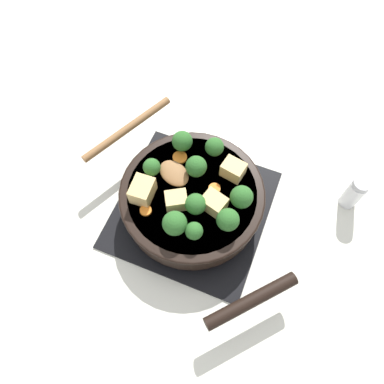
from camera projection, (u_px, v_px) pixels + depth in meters
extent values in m
plane|color=silver|center=(192.00, 209.00, 0.80)|extent=(2.40, 2.40, 0.00)
cube|color=black|center=(192.00, 208.00, 0.80)|extent=(0.31, 0.31, 0.01)
torus|color=black|center=(192.00, 205.00, 0.78)|extent=(0.24, 0.24, 0.01)
cube|color=black|center=(192.00, 205.00, 0.78)|extent=(0.01, 0.23, 0.01)
cube|color=black|center=(192.00, 205.00, 0.78)|extent=(0.23, 0.01, 0.01)
cylinder|color=black|center=(192.00, 198.00, 0.75)|extent=(0.28, 0.28, 0.06)
cylinder|color=brown|center=(192.00, 197.00, 0.75)|extent=(0.25, 0.25, 0.05)
torus|color=black|center=(192.00, 193.00, 0.73)|extent=(0.29, 0.29, 0.01)
cylinder|color=black|center=(251.00, 301.00, 0.65)|extent=(0.14, 0.15, 0.02)
ellipsoid|color=olive|center=(174.00, 173.00, 0.74)|extent=(0.08, 0.07, 0.01)
cylinder|color=olive|center=(128.00, 129.00, 0.78)|extent=(0.11, 0.21, 0.02)
cube|color=#DBB770|center=(176.00, 201.00, 0.70)|extent=(0.05, 0.05, 0.03)
cube|color=#DBB770|center=(214.00, 203.00, 0.70)|extent=(0.05, 0.05, 0.03)
cube|color=#DBB770|center=(233.00, 170.00, 0.73)|extent=(0.05, 0.04, 0.03)
cube|color=#DBB770|center=(142.00, 191.00, 0.71)|extent=(0.04, 0.05, 0.04)
cylinder|color=#709956|center=(240.00, 202.00, 0.71)|extent=(0.01, 0.01, 0.01)
sphere|color=#2D6628|center=(242.00, 197.00, 0.69)|extent=(0.04, 0.04, 0.04)
cylinder|color=#709956|center=(196.00, 172.00, 0.74)|extent=(0.01, 0.01, 0.01)
sphere|color=#2D6628|center=(196.00, 166.00, 0.72)|extent=(0.04, 0.04, 0.04)
cylinder|color=#709956|center=(196.00, 209.00, 0.70)|extent=(0.01, 0.01, 0.01)
sphere|color=#2D6628|center=(196.00, 204.00, 0.69)|extent=(0.04, 0.04, 0.04)
cylinder|color=#709956|center=(214.00, 152.00, 0.76)|extent=(0.01, 0.01, 0.01)
sphere|color=#2D6628|center=(214.00, 147.00, 0.74)|extent=(0.04, 0.04, 0.04)
cylinder|color=#709956|center=(153.00, 172.00, 0.74)|extent=(0.01, 0.01, 0.01)
sphere|color=#2D6628|center=(152.00, 167.00, 0.72)|extent=(0.03, 0.03, 0.03)
cylinder|color=#709956|center=(173.00, 227.00, 0.69)|extent=(0.01, 0.01, 0.01)
sphere|color=#2D6628|center=(173.00, 223.00, 0.67)|extent=(0.05, 0.05, 0.05)
cylinder|color=#709956|center=(183.00, 147.00, 0.77)|extent=(0.01, 0.01, 0.01)
sphere|color=#2D6628|center=(182.00, 141.00, 0.75)|extent=(0.04, 0.04, 0.04)
cylinder|color=#709956|center=(194.00, 234.00, 0.68)|extent=(0.01, 0.01, 0.01)
sphere|color=#2D6628|center=(194.00, 231.00, 0.66)|extent=(0.03, 0.03, 0.03)
cylinder|color=#709956|center=(227.00, 224.00, 0.69)|extent=(0.01, 0.01, 0.01)
sphere|color=#2D6628|center=(228.00, 220.00, 0.67)|extent=(0.04, 0.04, 0.04)
cylinder|color=orange|center=(214.00, 189.00, 0.73)|extent=(0.02, 0.02, 0.01)
cylinder|color=orange|center=(180.00, 157.00, 0.76)|extent=(0.03, 0.03, 0.01)
cylinder|color=orange|center=(146.00, 210.00, 0.71)|extent=(0.02, 0.02, 0.01)
cylinder|color=white|center=(353.00, 194.00, 0.77)|extent=(0.04, 0.04, 0.07)
cylinder|color=#B7B7BC|center=(361.00, 184.00, 0.74)|extent=(0.03, 0.03, 0.01)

